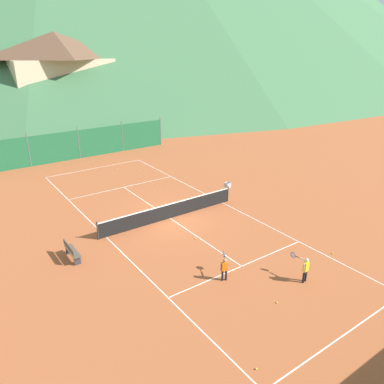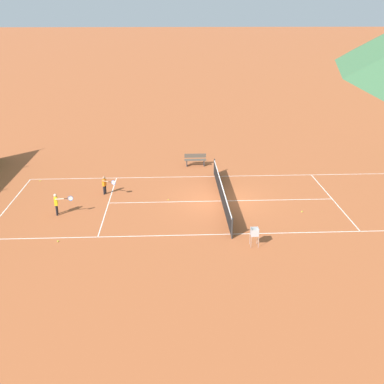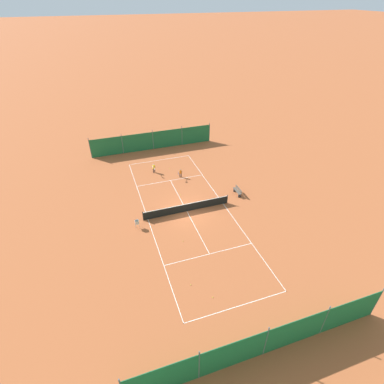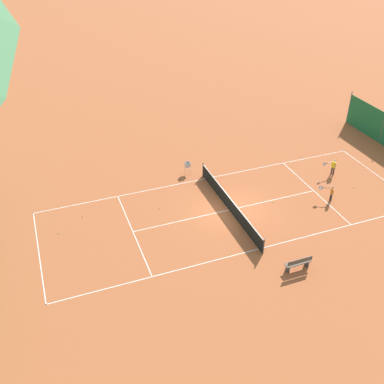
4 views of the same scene
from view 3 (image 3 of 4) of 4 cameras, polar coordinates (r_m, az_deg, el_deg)
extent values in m
plane|color=#A8542D|center=(31.10, -0.99, -3.69)|extent=(600.00, 600.00, 0.00)
cube|color=white|center=(23.48, 8.66, -20.75)|extent=(8.25, 0.05, 0.01)
cube|color=white|center=(40.82, -6.19, 6.07)|extent=(8.25, 0.05, 0.01)
cube|color=white|center=(32.32, 5.95, -2.23)|extent=(0.05, 23.85, 0.01)
cube|color=white|center=(30.38, -8.39, -5.18)|extent=(0.05, 23.85, 0.01)
cube|color=white|center=(26.61, 3.37, -11.70)|extent=(8.20, 0.05, 0.01)
cube|color=white|center=(36.16, -4.12, 2.22)|extent=(8.20, 0.05, 0.01)
cube|color=white|center=(31.10, -0.99, -3.69)|extent=(0.05, 12.80, 0.01)
cylinder|color=#2D2D2D|center=(32.18, 6.73, -1.32)|extent=(0.08, 0.08, 1.06)
cylinder|color=#2D2D2D|center=(30.01, -9.31, -4.56)|extent=(0.08, 0.08, 1.06)
cube|color=black|center=(30.82, -0.99, -3.02)|extent=(9.10, 0.02, 0.91)
cube|color=white|center=(30.54, -1.00, -2.31)|extent=(9.10, 0.04, 0.06)
cube|color=#1E6038|center=(20.82, 13.82, -26.09)|extent=(17.20, 0.04, 2.60)
cylinder|color=#59595E|center=(25.09, 31.75, -17.33)|extent=(0.08, 0.08, 2.90)
cylinder|color=#59595E|center=(22.59, 23.95, -21.43)|extent=(0.08, 0.08, 2.90)
cylinder|color=#59595E|center=(20.69, 13.89, -25.88)|extent=(0.08, 0.08, 2.90)
cylinder|color=#59595E|center=(19.57, 1.35, -30.09)|extent=(0.08, 0.08, 2.90)
cube|color=#1E6038|center=(43.42, -7.43, 9.68)|extent=(17.20, 0.04, 2.60)
cylinder|color=#59595E|center=(45.63, 3.34, 11.36)|extent=(0.08, 0.08, 2.90)
cylinder|color=#59595E|center=(44.30, -1.93, 10.67)|extent=(0.08, 0.08, 2.90)
cylinder|color=#59595E|center=(43.36, -7.45, 9.86)|extent=(0.08, 0.08, 2.90)
cylinder|color=#59595E|center=(42.84, -13.12, 8.93)|extent=(0.08, 0.08, 2.90)
cylinder|color=#59595E|center=(42.74, -18.85, 7.89)|extent=(0.08, 0.08, 2.90)
cylinder|color=black|center=(37.90, -7.12, 4.13)|extent=(0.10, 0.10, 0.56)
cylinder|color=black|center=(37.85, -7.38, 4.06)|extent=(0.10, 0.10, 0.56)
cube|color=yellow|center=(37.63, -7.31, 4.75)|extent=(0.29, 0.19, 0.44)
sphere|color=beige|center=(37.47, -7.34, 5.19)|extent=(0.17, 0.17, 0.17)
cylinder|color=beige|center=(37.68, -7.06, 4.81)|extent=(0.06, 0.06, 0.44)
cylinder|color=beige|center=(37.32, -7.45, 4.78)|extent=(0.12, 0.44, 0.06)
cylinder|color=black|center=(37.06, -7.28, 4.56)|extent=(0.06, 0.20, 0.03)
torus|color=#1E4CB2|center=(36.86, -7.15, 4.40)|extent=(0.06, 0.28, 0.28)
cylinder|color=silver|center=(36.86, -7.15, 4.40)|extent=(0.04, 0.25, 0.25)
cylinder|color=black|center=(36.64, -2.07, 3.22)|extent=(0.09, 0.09, 0.52)
cylinder|color=black|center=(36.66, -2.33, 3.23)|extent=(0.09, 0.09, 0.52)
cube|color=orange|center=(36.42, -2.21, 3.84)|extent=(0.29, 0.23, 0.40)
sphere|color=#A37556|center=(36.27, -2.22, 4.26)|extent=(0.16, 0.16, 0.16)
cylinder|color=#A37556|center=(36.40, -1.97, 3.83)|extent=(0.06, 0.06, 0.40)
cylinder|color=#A37556|center=(36.19, -2.51, 3.91)|extent=(0.22, 0.39, 0.06)
cylinder|color=black|center=(35.94, -2.57, 3.68)|extent=(0.10, 0.18, 0.03)
torus|color=#1E4CB2|center=(35.74, -2.61, 3.49)|extent=(0.14, 0.27, 0.28)
cylinder|color=silver|center=(35.74, -2.61, 3.49)|extent=(0.11, 0.23, 0.25)
sphere|color=#CCE033|center=(38.66, -4.32, 4.52)|extent=(0.07, 0.07, 0.07)
sphere|color=#CCE033|center=(41.03, -0.90, 6.48)|extent=(0.07, 0.07, 0.07)
sphere|color=#CCE033|center=(23.71, 3.96, -19.40)|extent=(0.07, 0.07, 0.07)
sphere|color=#CCE033|center=(27.67, -1.74, -9.35)|extent=(0.07, 0.07, 0.07)
sphere|color=#CCE033|center=(33.49, -2.16, -0.54)|extent=(0.07, 0.07, 0.07)
sphere|color=#CCE033|center=(24.36, -0.26, -17.25)|extent=(0.07, 0.07, 0.07)
sphere|color=#CCE033|center=(37.02, -11.60, 2.41)|extent=(0.07, 0.07, 0.07)
cylinder|color=#B7B7BC|center=(29.54, -10.09, -6.03)|extent=(0.02, 0.02, 0.55)
cylinder|color=#B7B7BC|center=(29.51, -10.74, -6.16)|extent=(0.02, 0.02, 0.55)
cylinder|color=#B7B7BC|center=(29.28, -9.97, -6.44)|extent=(0.02, 0.02, 0.55)
cylinder|color=#B7B7BC|center=(29.25, -10.63, -6.57)|extent=(0.02, 0.02, 0.55)
cube|color=#B7B7BC|center=(29.21, -10.42, -5.87)|extent=(0.34, 0.34, 0.02)
cube|color=#B7B7BC|center=(29.24, -10.51, -5.43)|extent=(0.34, 0.02, 0.34)
cube|color=#B7B7BC|center=(28.98, -10.39, -5.83)|extent=(0.34, 0.02, 0.34)
cube|color=#B7B7BC|center=(29.12, -10.12, -5.57)|extent=(0.02, 0.34, 0.34)
cube|color=#B7B7BC|center=(29.10, -10.78, -5.69)|extent=(0.02, 0.34, 0.34)
sphere|color=#CCE033|center=(29.21, -10.23, -5.75)|extent=(0.07, 0.07, 0.07)
sphere|color=#CCE033|center=(29.25, -10.48, -5.72)|extent=(0.07, 0.07, 0.07)
sphere|color=#CCE033|center=(29.21, -10.48, -5.79)|extent=(0.07, 0.07, 0.07)
sphere|color=#CCE033|center=(29.16, -10.63, -5.88)|extent=(0.07, 0.07, 0.07)
sphere|color=#CCE033|center=(29.07, -10.62, -6.02)|extent=(0.07, 0.07, 0.07)
sphere|color=#CCE033|center=(29.08, -10.57, -6.00)|extent=(0.07, 0.07, 0.07)
sphere|color=#CCE033|center=(29.19, -10.66, -5.69)|extent=(0.07, 0.07, 0.07)
sphere|color=#CCE033|center=(29.08, -10.24, -5.81)|extent=(0.07, 0.07, 0.07)
sphere|color=#CCE033|center=(29.10, -10.15, -5.78)|extent=(0.07, 0.07, 0.07)
sphere|color=#CCE033|center=(29.22, -10.25, -5.59)|extent=(0.07, 0.07, 0.07)
cube|color=#51473D|center=(33.76, 8.61, 0.20)|extent=(0.36, 1.50, 0.05)
cube|color=#51473D|center=(33.68, 8.89, 0.62)|extent=(0.04, 1.50, 0.28)
cube|color=#333338|center=(33.45, 9.03, -0.66)|extent=(0.32, 0.06, 0.44)
cube|color=#333338|center=(34.32, 8.14, 0.42)|extent=(0.32, 0.06, 0.44)
camera|label=1|loc=(45.62, 5.35, 22.35)|focal=35.00mm
camera|label=2|loc=(31.98, -47.87, 6.38)|focal=42.00mm
camera|label=4|loc=(31.43, 50.57, 19.09)|focal=42.00mm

